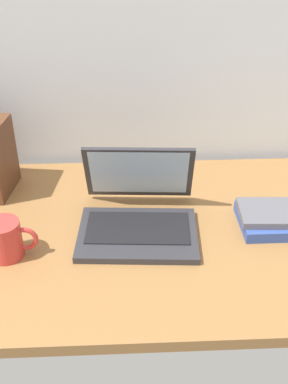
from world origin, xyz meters
TOP-DOWN VIEW (x-y plane):
  - desk at (0.00, 0.00)m, footprint 1.60×0.76m
  - laptop at (-0.03, 0.02)m, footprint 0.32×0.32m
  - coffee_mug at (-0.36, -0.09)m, footprint 0.13×0.09m
  - book_stack at (0.32, 0.01)m, footprint 0.17×0.16m

SIDE VIEW (x-z plane):
  - desk at x=0.00m, z-range 0.00..0.03m
  - book_stack at x=0.32m, z-range 0.03..0.08m
  - laptop at x=-0.03m, z-range -0.03..0.18m
  - coffee_mug at x=-0.36m, z-range 0.03..0.13m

